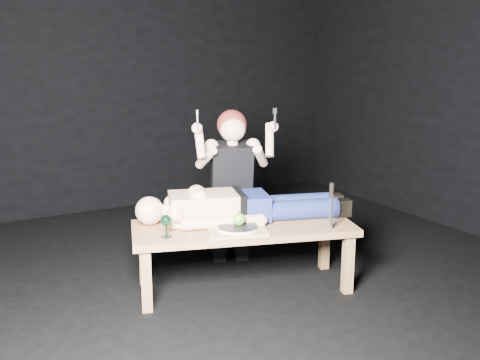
{
  "coord_description": "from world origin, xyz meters",
  "views": [
    {
      "loc": [
        -1.59,
        -2.94,
        1.56
      ],
      "look_at": [
        0.15,
        0.13,
        0.75
      ],
      "focal_mm": 40.74,
      "sensor_mm": 36.0,
      "label": 1
    }
  ],
  "objects_px": {
    "lying_man": "(246,202)",
    "carving_knife": "(331,206)",
    "table": "(244,257)",
    "kneeling_woman": "(230,185)",
    "goblet": "(166,226)",
    "serving_tray": "(237,231)"
  },
  "relations": [
    {
      "from": "lying_man",
      "to": "carving_knife",
      "type": "bearing_deg",
      "value": -33.49
    },
    {
      "from": "table",
      "to": "kneeling_woman",
      "type": "height_order",
      "value": "kneeling_woman"
    },
    {
      "from": "table",
      "to": "carving_knife",
      "type": "relative_size",
      "value": 4.76
    },
    {
      "from": "kneeling_woman",
      "to": "lying_man",
      "type": "bearing_deg",
      "value": -81.69
    },
    {
      "from": "lying_man",
      "to": "kneeling_woman",
      "type": "relative_size",
      "value": 1.13
    },
    {
      "from": "table",
      "to": "goblet",
      "type": "xyz_separation_m",
      "value": [
        -0.55,
        0.02,
        0.3
      ]
    },
    {
      "from": "lying_man",
      "to": "goblet",
      "type": "bearing_deg",
      "value": -154.07
    },
    {
      "from": "goblet",
      "to": "carving_knife",
      "type": "height_order",
      "value": "carving_knife"
    },
    {
      "from": "table",
      "to": "kneeling_woman",
      "type": "bearing_deg",
      "value": 89.05
    },
    {
      "from": "table",
      "to": "lying_man",
      "type": "xyz_separation_m",
      "value": [
        0.08,
        0.11,
        0.35
      ]
    },
    {
      "from": "kneeling_woman",
      "to": "table",
      "type": "bearing_deg",
      "value": -87.71
    },
    {
      "from": "serving_tray",
      "to": "carving_knife",
      "type": "relative_size",
      "value": 1.21
    },
    {
      "from": "lying_man",
      "to": "serving_tray",
      "type": "height_order",
      "value": "lying_man"
    },
    {
      "from": "serving_tray",
      "to": "lying_man",
      "type": "bearing_deg",
      "value": 49.64
    },
    {
      "from": "kneeling_woman",
      "to": "carving_knife",
      "type": "height_order",
      "value": "kneeling_woman"
    },
    {
      "from": "kneeling_woman",
      "to": "serving_tray",
      "type": "relative_size",
      "value": 3.23
    },
    {
      "from": "carving_knife",
      "to": "goblet",
      "type": "bearing_deg",
      "value": 177.19
    },
    {
      "from": "kneeling_woman",
      "to": "carving_knife",
      "type": "xyz_separation_m",
      "value": [
        0.29,
        -0.83,
        -0.0
      ]
    },
    {
      "from": "goblet",
      "to": "kneeling_woman",
      "type": "bearing_deg",
      "value": 33.11
    },
    {
      "from": "serving_tray",
      "to": "carving_knife",
      "type": "bearing_deg",
      "value": -22.63
    },
    {
      "from": "kneeling_woman",
      "to": "goblet",
      "type": "distance_m",
      "value": 0.85
    },
    {
      "from": "kneeling_woman",
      "to": "serving_tray",
      "type": "bearing_deg",
      "value": -93.95
    }
  ]
}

